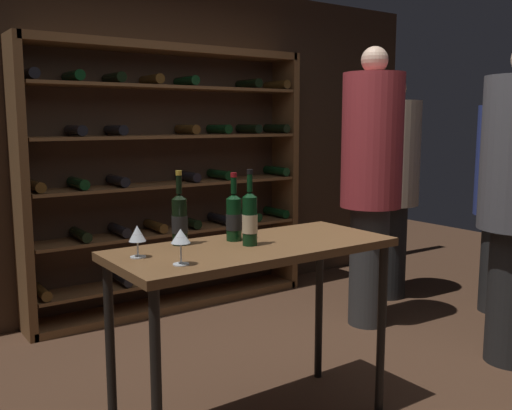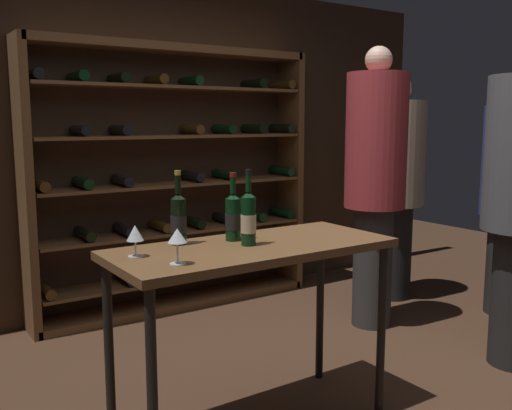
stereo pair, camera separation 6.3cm
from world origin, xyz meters
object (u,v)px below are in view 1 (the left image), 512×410
Objects in this scene: person_host_in_suit at (504,186)px; wine_bottle_green_slim at (250,218)px; wine_rack at (173,181)px; tasting_table at (254,265)px; person_guest_khaki at (371,174)px; wine_glass_stemmed_left at (181,238)px; person_bystander_dark_jacket at (390,178)px; wine_bottle_red_label at (180,219)px; wine_glass_stemmed_center at (137,235)px; wine_bottle_black_capsule at (234,217)px.

wine_bottle_green_slim is at bearing -115.97° from person_host_in_suit.
wine_rack is 2.01m from tasting_table.
wine_glass_stemmed_left is (-2.01, -0.86, -0.09)m from person_guest_khaki.
tasting_table is 0.75× the size of person_host_in_suit.
wine_rack is 1.83m from person_bystander_dark_jacket.
wine_rack is 6.66× the size of wine_bottle_red_label.
wine_rack reaches higher than wine_glass_stemmed_center.
person_bystander_dark_jacket is 2.65m from wine_bottle_red_label.
person_bystander_dark_jacket is at bearing 26.92° from tasting_table.
wine_glass_stemmed_center is at bearing 171.79° from wine_bottle_green_slim.
wine_rack reaches higher than wine_bottle_black_capsule.
wine_rack is 2.01m from wine_bottle_green_slim.
wine_bottle_green_slim is (-2.22, -1.12, 0.03)m from person_bystander_dark_jacket.
wine_rack is at bearing 63.75° from wine_glass_stemmed_left.
person_guest_khaki reaches higher than wine_glass_stemmed_left.
wine_bottle_red_label is at bearing -120.59° from person_host_in_suit.
person_bystander_dark_jacket is at bearing 26.73° from wine_bottle_green_slim.
wine_glass_stemmed_left is (-1.02, -2.07, 0.00)m from wine_rack.
person_host_in_suit is at bearing 98.78° from person_guest_khaki.
person_host_in_suit is 2.66m from wine_bottle_green_slim.
wine_rack is at bearing 58.94° from wine_glass_stemmed_center.
tasting_table is 1.73m from person_guest_khaki.
tasting_table is (-0.55, -1.92, -0.21)m from wine_rack.
wine_bottle_green_slim reaches higher than wine_bottle_black_capsule.
wine_bottle_black_capsule is 0.14m from wine_bottle_green_slim.
wine_bottle_black_capsule is (-0.03, 0.13, 0.22)m from tasting_table.
wine_rack is at bearing 72.08° from wine_bottle_black_capsule.
person_guest_khaki reaches higher than person_bystander_dark_jacket.
wine_glass_stemmed_center is 0.93× the size of wine_glass_stemmed_left.
person_host_in_suit is 2.64m from wine_bottle_black_capsule.
person_host_in_suit is 12.24× the size of wine_glass_stemmed_left.
tasting_table is at bearing 17.60° from wine_glass_stemmed_left.
wine_glass_stemmed_center is at bearing 112.57° from wine_glass_stemmed_left.
person_bystander_dark_jacket is 2.43m from wine_bottle_black_capsule.
wine_glass_stemmed_center is at bearing -43.93° from person_guest_khaki.
person_guest_khaki is 6.07× the size of wine_bottle_black_capsule.
wine_bottle_green_slim is at bearing 18.09° from wine_glass_stemmed_left.
wine_rack is at bearing 73.31° from wine_bottle_green_slim.
wine_glass_stemmed_left is (0.09, -0.22, 0.01)m from wine_glass_stemmed_center.
wine_glass_stemmed_center is at bearing 123.90° from person_bystander_dark_jacket.
person_host_in_suit is 5.20× the size of wine_bottle_red_label.
wine_bottle_green_slim is 2.57× the size of wine_glass_stemmed_center.
wine_rack reaches higher than tasting_table.
wine_bottle_red_label is 0.39m from wine_glass_stemmed_left.
wine_bottle_black_capsule is (-1.57, -0.58, -0.08)m from person_guest_khaki.
wine_bottle_green_slim is at bearing -37.48° from wine_bottle_red_label.
wine_bottle_green_slim is at bearing -8.21° from wine_glass_stemmed_center.
wine_rack is at bearing 73.99° from tasting_table.
wine_bottle_red_label reaches higher than tasting_table.
person_host_in_suit reaches higher than wine_bottle_green_slim.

